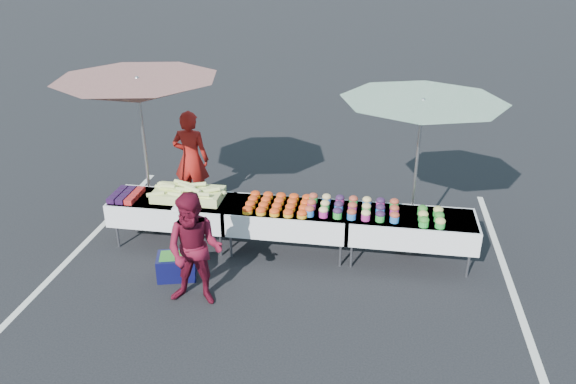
% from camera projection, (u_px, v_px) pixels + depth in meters
% --- Properties ---
extents(ground, '(80.00, 80.00, 0.00)m').
position_uv_depth(ground, '(288.00, 251.00, 8.62)').
color(ground, black).
extents(stripe_left, '(0.10, 5.00, 0.00)m').
position_uv_depth(stripe_left, '(94.00, 235.00, 9.09)').
color(stripe_left, silver).
rests_on(stripe_left, ground).
extents(stripe_right, '(0.10, 5.00, 0.00)m').
position_uv_depth(stripe_right, '(505.00, 269.00, 8.15)').
color(stripe_right, silver).
rests_on(stripe_right, ground).
extents(table_left, '(1.86, 0.81, 0.75)m').
position_uv_depth(table_left, '(173.00, 209.00, 8.65)').
color(table_left, white).
rests_on(table_left, ground).
extents(table_center, '(1.86, 0.81, 0.75)m').
position_uv_depth(table_center, '(288.00, 217.00, 8.38)').
color(table_center, white).
rests_on(table_center, ground).
extents(table_right, '(1.86, 0.81, 0.75)m').
position_uv_depth(table_right, '(411.00, 227.00, 8.12)').
color(table_right, white).
rests_on(table_right, ground).
extents(berry_punnets, '(0.40, 0.54, 0.08)m').
position_uv_depth(berry_punnets, '(126.00, 195.00, 8.61)').
color(berry_punnets, black).
rests_on(berry_punnets, table_left).
extents(corn_pile, '(1.16, 0.57, 0.26)m').
position_uv_depth(corn_pile, '(188.00, 194.00, 8.54)').
color(corn_pile, '#C9D86F').
rests_on(corn_pile, table_left).
extents(plastic_bags, '(0.30, 0.25, 0.05)m').
position_uv_depth(plastic_bags, '(184.00, 207.00, 8.25)').
color(plastic_bags, white).
rests_on(plastic_bags, table_left).
extents(carrot_bowls, '(0.95, 0.69, 0.11)m').
position_uv_depth(carrot_bowls, '(278.00, 204.00, 8.30)').
color(carrot_bowls, orange).
rests_on(carrot_bowls, table_center).
extents(potato_cups, '(1.34, 0.58, 0.16)m').
position_uv_depth(potato_cups, '(353.00, 207.00, 8.14)').
color(potato_cups, '#2766B6').
rests_on(potato_cups, table_right).
extents(bean_baskets, '(0.36, 0.50, 0.15)m').
position_uv_depth(bean_baskets, '(431.00, 216.00, 7.89)').
color(bean_baskets, green).
rests_on(bean_baskets, table_right).
extents(vendor, '(0.64, 0.42, 1.74)m').
position_uv_depth(vendor, '(191.00, 159.00, 9.77)').
color(vendor, '#A01812').
rests_on(vendor, ground).
extents(customer, '(0.76, 0.59, 1.56)m').
position_uv_depth(customer, '(195.00, 250.00, 7.12)').
color(customer, maroon).
rests_on(customer, ground).
extents(umbrella_left, '(2.90, 2.90, 2.53)m').
position_uv_depth(umbrella_left, '(138.00, 92.00, 8.37)').
color(umbrella_left, black).
rests_on(umbrella_left, ground).
extents(umbrella_right, '(2.50, 2.50, 2.38)m').
position_uv_depth(umbrella_right, '(422.00, 114.00, 7.81)').
color(umbrella_right, black).
rests_on(umbrella_right, ground).
extents(storage_bin, '(0.62, 0.51, 0.35)m').
position_uv_depth(storage_bin, '(177.00, 265.00, 7.91)').
color(storage_bin, '#0B0C38').
rests_on(storage_bin, ground).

